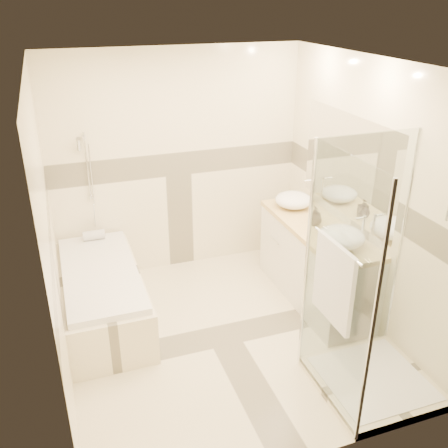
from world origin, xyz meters
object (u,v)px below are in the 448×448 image
object	(u,v)px
shower_enclosure	(361,334)
amenity_bottle_b	(316,218)
amenity_bottle_a	(315,216)
vanity	(315,263)
vessel_sink_far	(341,237)
vessel_sink_near	(294,200)
bathtub	(102,292)

from	to	relation	value
shower_enclosure	amenity_bottle_b	distance (m)	1.40
amenity_bottle_a	amenity_bottle_b	distance (m)	0.03
vanity	vessel_sink_far	world-z (taller)	vessel_sink_far
vessel_sink_near	amenity_bottle_b	bearing A→B (deg)	-90.00
vessel_sink_far	amenity_bottle_a	world-z (taller)	amenity_bottle_a
vessel_sink_far	amenity_bottle_b	xyz separation A→B (m)	(0.00, 0.47, -0.01)
shower_enclosure	amenity_bottle_b	xyz separation A→B (m)	(0.27, 1.30, 0.42)
vessel_sink_near	amenity_bottle_a	distance (m)	0.47
bathtub	amenity_bottle_a	xyz separation A→B (m)	(2.13, -0.29, 0.64)
vanity	shower_enclosure	xyz separation A→B (m)	(-0.29, -1.27, 0.08)
amenity_bottle_b	vessel_sink_far	bearing A→B (deg)	-90.00
vessel_sink_near	bathtub	bearing A→B (deg)	-175.26
vessel_sink_far	amenity_bottle_b	world-z (taller)	vessel_sink_far
amenity_bottle_a	vessel_sink_near	bearing A→B (deg)	90.00
amenity_bottle_b	amenity_bottle_a	bearing A→B (deg)	90.00
vanity	amenity_bottle_b	world-z (taller)	amenity_bottle_b
bathtub	vanity	xyz separation A→B (m)	(2.15, -0.35, 0.12)
vessel_sink_near	amenity_bottle_b	distance (m)	0.49
vanity	vessel_sink_far	bearing A→B (deg)	-92.58
vessel_sink_near	amenity_bottle_b	size ratio (longest dim) A/B	2.60
shower_enclosure	vessel_sink_near	xyz separation A→B (m)	(0.27, 1.80, 0.43)
amenity_bottle_a	bathtub	bearing A→B (deg)	172.14
bathtub	vessel_sink_far	xyz separation A→B (m)	(2.13, -0.79, 0.63)
vanity	vessel_sink_near	xyz separation A→B (m)	(-0.02, 0.53, 0.50)
shower_enclosure	vessel_sink_far	distance (m)	0.97
vanity	vessel_sink_near	world-z (taller)	vessel_sink_near
vanity	shower_enclosure	bearing A→B (deg)	-102.97
bathtub	amenity_bottle_a	bearing A→B (deg)	-7.86
vanity	vessel_sink_near	bearing A→B (deg)	92.17
amenity_bottle_a	amenity_bottle_b	xyz separation A→B (m)	(0.00, -0.02, -0.02)
shower_enclosure	vessel_sink_near	size ratio (longest dim) A/B	5.07
amenity_bottle_a	amenity_bottle_b	size ratio (longest dim) A/B	1.20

